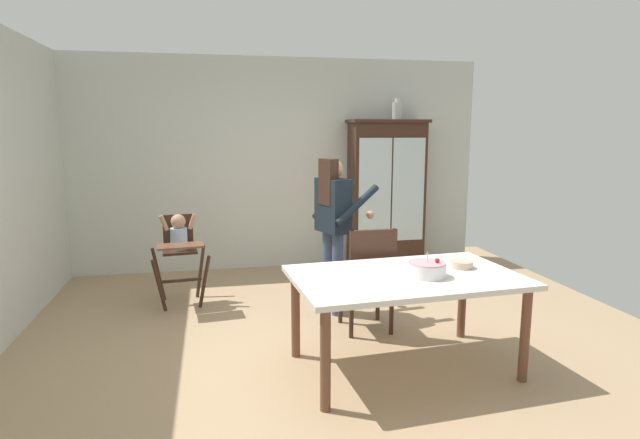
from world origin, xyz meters
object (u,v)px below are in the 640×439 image
birthday_cake (427,269)px  ceramic_vase (397,110)px  high_chair_with_toddler (179,243)px  serving_bowl (461,264)px  dining_chair_far_side (369,273)px  dining_table (405,285)px  china_cabinet (386,193)px  adult_person (334,217)px

birthday_cake → ceramic_vase: bearing=74.4°
ceramic_vase → high_chair_with_toddler: ceramic_vase is taller
serving_bowl → dining_chair_far_side: 0.87m
dining_table → birthday_cake: birthday_cake is taller
china_cabinet → birthday_cake: size_ratio=6.87×
china_cabinet → dining_table: china_cabinet is taller
china_cabinet → adult_person: china_cabinet is taller
china_cabinet → high_chair_with_toddler: 2.82m
serving_bowl → dining_chair_far_side: dining_chair_far_side is taller
serving_bowl → dining_table: bearing=-168.9°
adult_person → dining_chair_far_side: (0.19, -0.58, -0.41)m
adult_person → serving_bowl: bearing=-169.5°
ceramic_vase → birthday_cake: 3.38m
china_cabinet → dining_table: size_ratio=1.11×
high_chair_with_toddler → adult_person: adult_person is taller
dining_table → dining_chair_far_side: 0.74m
high_chair_with_toddler → birthday_cake: size_ratio=3.39×
china_cabinet → dining_chair_far_side: size_ratio=2.00×
dining_chair_far_side → serving_bowl: bearing=130.1°
serving_bowl → dining_chair_far_side: (-0.55, 0.63, -0.21)m
dining_table → serving_bowl: 0.52m
ceramic_vase → dining_table: ceramic_vase is taller
dining_table → dining_chair_far_side: size_ratio=1.81×
adult_person → birthday_cake: (0.38, -1.38, -0.17)m
high_chair_with_toddler → adult_person: 1.63m
ceramic_vase → birthday_cake: (-0.85, -3.03, -1.25)m
dining_table → serving_bowl: serving_bowl is taller
china_cabinet → dining_table: bearing=-106.1°
ceramic_vase → adult_person: 2.31m
high_chair_with_toddler → serving_bowl: size_ratio=5.28×
high_chair_with_toddler → dining_chair_far_side: 2.04m
high_chair_with_toddler → serving_bowl: high_chair_with_toddler is taller
china_cabinet → dining_chair_far_side: (-0.91, -2.22, -0.41)m
adult_person → dining_table: bearing=169.6°
adult_person → dining_table: 1.37m
china_cabinet → ceramic_vase: ceramic_vase is taller
adult_person → dining_table: (0.24, -1.31, -0.31)m
dining_chair_far_side → high_chair_with_toddler: bearing=-35.2°
dining_table → serving_bowl: (0.50, 0.10, 0.11)m
china_cabinet → high_chair_with_toddler: bearing=-157.6°
serving_bowl → high_chair_with_toddler: bearing=141.4°
birthday_cake → dining_chair_far_side: 0.86m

